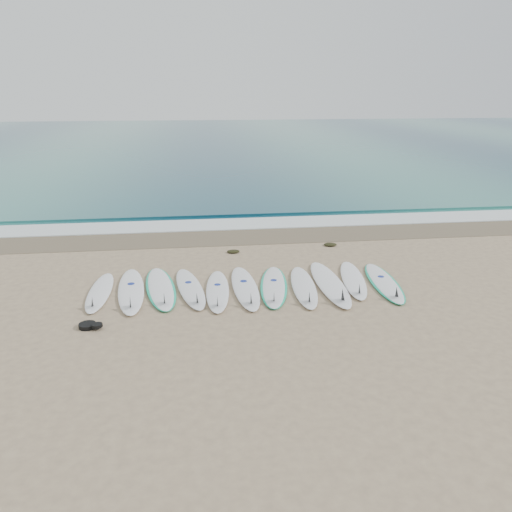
{
  "coord_description": "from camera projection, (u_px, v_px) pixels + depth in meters",
  "views": [
    {
      "loc": [
        -1.06,
        -10.34,
        4.3
      ],
      "look_at": [
        0.37,
        1.06,
        0.4
      ],
      "focal_mm": 35.0,
      "sensor_mm": 36.0,
      "label": 1
    }
  ],
  "objects": [
    {
      "name": "surfboard_2",
      "position": [
        161.0,
        288.0,
        11.11
      ],
      "size": [
        1.0,
        2.7,
        0.33
      ],
      "rotation": [
        0.0,
        0.0,
        0.14
      ],
      "color": "white",
      "rests_on": "ground"
    },
    {
      "name": "surfboard_1",
      "position": [
        131.0,
        291.0,
        10.94
      ],
      "size": [
        0.84,
        2.77,
        0.35
      ],
      "rotation": [
        0.0,
        0.0,
        0.1
      ],
      "color": "white",
      "rests_on": "ground"
    },
    {
      "name": "surfboard_6",
      "position": [
        274.0,
        286.0,
        11.22
      ],
      "size": [
        0.99,
        2.59,
        0.32
      ],
      "rotation": [
        0.0,
        0.0,
        -0.15
      ],
      "color": "white",
      "rests_on": "ground"
    },
    {
      "name": "ocean",
      "position": [
        205.0,
        141.0,
        41.75
      ],
      "size": [
        120.0,
        55.0,
        0.03
      ],
      "primitive_type": "cube",
      "color": "#1F5F65",
      "rests_on": "ground"
    },
    {
      "name": "surfboard_7",
      "position": [
        304.0,
        287.0,
        11.16
      ],
      "size": [
        0.76,
        2.58,
        0.32
      ],
      "rotation": [
        0.0,
        0.0,
        -0.09
      ],
      "color": "white",
      "rests_on": "ground"
    },
    {
      "name": "wet_sand_band",
      "position": [
        231.0,
        237.0,
        15.07
      ],
      "size": [
        120.0,
        1.8,
        0.01
      ],
      "primitive_type": "cube",
      "color": "brown",
      "rests_on": "ground"
    },
    {
      "name": "surfboard_9",
      "position": [
        354.0,
        280.0,
        11.57
      ],
      "size": [
        0.92,
        2.52,
        0.32
      ],
      "rotation": [
        0.0,
        0.0,
        -0.17
      ],
      "color": "white",
      "rests_on": "ground"
    },
    {
      "name": "surfboard_5",
      "position": [
        245.0,
        288.0,
        11.1
      ],
      "size": [
        0.62,
        2.66,
        0.34
      ],
      "rotation": [
        0.0,
        0.0,
        0.02
      ],
      "color": "white",
      "rests_on": "ground"
    },
    {
      "name": "surfboard_0",
      "position": [
        99.0,
        292.0,
        10.87
      ],
      "size": [
        0.48,
        2.31,
        0.3
      ],
      "rotation": [
        0.0,
        0.0,
        -0.0
      ],
      "color": "white",
      "rests_on": "ground"
    },
    {
      "name": "surfboard_10",
      "position": [
        384.0,
        283.0,
        11.43
      ],
      "size": [
        0.82,
        2.58,
        0.32
      ],
      "rotation": [
        0.0,
        0.0,
        -0.08
      ],
      "color": "white",
      "rests_on": "ground"
    },
    {
      "name": "foam_band",
      "position": [
        228.0,
        224.0,
        16.38
      ],
      "size": [
        120.0,
        1.4,
        0.04
      ],
      "primitive_type": "cube",
      "color": "silver",
      "rests_on": "ground"
    },
    {
      "name": "surfboard_8",
      "position": [
        330.0,
        284.0,
        11.31
      ],
      "size": [
        0.62,
        2.89,
        0.37
      ],
      "rotation": [
        0.0,
        0.0,
        -0.01
      ],
      "color": "white",
      "rests_on": "ground"
    },
    {
      "name": "seaweed_far",
      "position": [
        330.0,
        244.0,
        14.23
      ],
      "size": [
        0.37,
        0.29,
        0.07
      ],
      "primitive_type": "ellipsoid",
      "color": "black",
      "rests_on": "ground"
    },
    {
      "name": "wave_crest",
      "position": [
        225.0,
        213.0,
        17.78
      ],
      "size": [
        120.0,
        1.0,
        0.1
      ],
      "primitive_type": "cube",
      "color": "#1F5F65",
      "rests_on": "ground"
    },
    {
      "name": "seaweed_near",
      "position": [
        233.0,
        251.0,
        13.64
      ],
      "size": [
        0.35,
        0.27,
        0.07
      ],
      "primitive_type": "ellipsoid",
      "color": "black",
      "rests_on": "ground"
    },
    {
      "name": "ground",
      "position": [
        246.0,
        288.0,
        11.22
      ],
      "size": [
        120.0,
        120.0,
        0.0
      ],
      "primitive_type": "plane",
      "color": "#9A8364"
    },
    {
      "name": "surfboard_3",
      "position": [
        191.0,
        289.0,
        11.07
      ],
      "size": [
        0.91,
        2.56,
        0.32
      ],
      "rotation": [
        0.0,
        0.0,
        0.16
      ],
      "color": "white",
      "rests_on": "ground"
    },
    {
      "name": "surfboard_4",
      "position": [
        217.0,
        291.0,
        10.94
      ],
      "size": [
        0.63,
        2.46,
        0.31
      ],
      "rotation": [
        0.0,
        0.0,
        -0.05
      ],
      "color": "white",
      "rests_on": "ground"
    },
    {
      "name": "leash_coil",
      "position": [
        90.0,
        326.0,
        9.37
      ],
      "size": [
        0.46,
        0.36,
        0.11
      ],
      "color": "black",
      "rests_on": "ground"
    }
  ]
}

